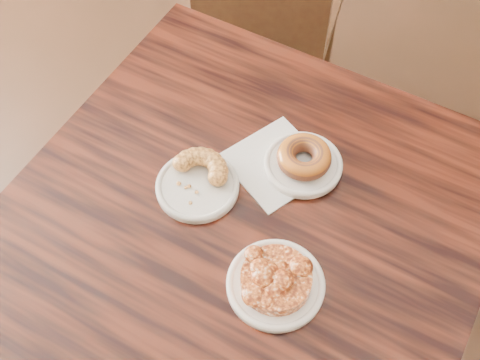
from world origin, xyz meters
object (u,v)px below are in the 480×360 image
at_px(cafe_table, 245,294).
at_px(glazed_donut, 304,157).
at_px(apple_fritter, 276,278).
at_px(chair_far, 273,11).
at_px(cruller_fragment, 197,180).

xyz_separation_m(cafe_table, glazed_donut, (0.05, 0.14, 0.41)).
height_order(cafe_table, apple_fritter, apple_fritter).
relative_size(chair_far, apple_fritter, 5.48).
relative_size(cafe_table, cruller_fragment, 6.90).
distance_m(glazed_donut, apple_fritter, 0.26).
relative_size(cafe_table, apple_fritter, 5.29).
bearing_deg(apple_fritter, chair_far, 113.24).
height_order(chair_far, apple_fritter, chair_far).
height_order(chair_far, glazed_donut, chair_far).
distance_m(glazed_donut, cruller_fragment, 0.21).
bearing_deg(cruller_fragment, chair_far, 103.31).
height_order(cafe_table, cruller_fragment, cruller_fragment).
xyz_separation_m(chair_far, cruller_fragment, (0.20, -0.85, 0.33)).
xyz_separation_m(glazed_donut, apple_fritter, (0.05, -0.25, -0.00)).
distance_m(cafe_table, apple_fritter, 0.43).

